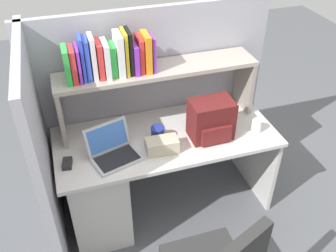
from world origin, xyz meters
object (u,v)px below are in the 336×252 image
object	(u,v)px
laptop	(113,151)
computer_mouse	(67,163)
paper_cup	(257,126)
tissue_box	(162,145)
backpack	(211,120)
snack_canister	(158,134)

from	to	relation	value
laptop	computer_mouse	xyz separation A→B (m)	(-0.31, 0.00, -0.03)
paper_cup	computer_mouse	bearing A→B (deg)	178.31
computer_mouse	paper_cup	size ratio (longest dim) A/B	1.03
tissue_box	paper_cup	bearing A→B (deg)	4.09
backpack	tissue_box	world-z (taller)	backpack
computer_mouse	tissue_box	distance (m)	0.64
backpack	snack_canister	world-z (taller)	backpack
tissue_box	snack_canister	bearing A→B (deg)	90.56
backpack	computer_mouse	bearing A→B (deg)	-179.62
laptop	paper_cup	xyz separation A→B (m)	(1.05, -0.04, -0.00)
backpack	tissue_box	size ratio (longest dim) A/B	1.36
paper_cup	snack_canister	distance (m)	0.73
computer_mouse	paper_cup	distance (m)	1.36
laptop	computer_mouse	world-z (taller)	laptop
laptop	snack_canister	bearing A→B (deg)	13.49
laptop	tissue_box	distance (m)	0.33
snack_canister	laptop	bearing A→B (deg)	-166.51
backpack	tissue_box	xyz separation A→B (m)	(-0.38, -0.06, -0.09)
snack_canister	paper_cup	bearing A→B (deg)	-9.21
tissue_box	snack_canister	size ratio (longest dim) A/B	1.98
laptop	computer_mouse	distance (m)	0.31
tissue_box	snack_canister	world-z (taller)	snack_canister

